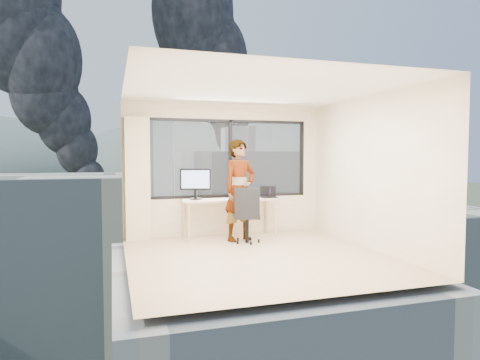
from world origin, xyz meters
name	(u,v)px	position (x,y,z in m)	size (l,w,h in m)	color
floor	(259,257)	(0.00, 0.00, 0.00)	(4.00, 4.00, 0.01)	beige
ceiling	(259,89)	(0.00, 0.00, 2.60)	(4.00, 4.00, 0.01)	white
wall_front	(321,182)	(0.00, -2.00, 1.30)	(4.00, 0.01, 2.60)	beige
wall_left	(125,176)	(-2.00, 0.00, 1.30)	(0.01, 4.00, 2.60)	beige
wall_right	(371,172)	(2.00, 0.00, 1.30)	(0.01, 4.00, 2.60)	beige
window_wall	(228,159)	(0.05, 2.00, 1.52)	(3.30, 0.16, 1.55)	black
curtain	(138,179)	(-1.72, 1.88, 1.15)	(0.45, 0.14, 2.30)	beige
desk	(230,218)	(0.00, 1.66, 0.38)	(1.80, 0.60, 0.75)	tan
chair	(247,214)	(0.16, 1.07, 0.52)	(0.53, 0.53, 1.04)	black
person	(240,190)	(0.09, 1.31, 0.94)	(0.69, 0.45, 1.88)	#2D2D33
monitor	(196,184)	(-0.65, 1.75, 1.05)	(0.60, 0.13, 0.60)	black
game_console	(245,195)	(0.37, 1.90, 0.79)	(0.33, 0.28, 0.08)	white
laptop	(269,192)	(0.80, 1.64, 0.85)	(0.32, 0.34, 0.21)	black
cellphone	(248,198)	(0.34, 1.55, 0.76)	(0.12, 0.05, 0.01)	black
pen_cup	(270,196)	(0.80, 1.57, 0.80)	(0.08, 0.08, 0.10)	black
handbag	(265,192)	(0.80, 1.84, 0.85)	(0.25, 0.13, 0.20)	#0D5153
exterior_ground	(120,209)	(0.00, 120.00, -14.00)	(400.00, 400.00, 0.04)	#515B3D
near_bldg_a	(23,264)	(-9.00, 30.00, -7.00)	(16.00, 12.00, 14.00)	#EAE5C4
near_bldg_b	(245,224)	(12.00, 38.00, -6.00)	(14.00, 13.00, 16.00)	silver
near_bldg_c	(442,259)	(30.00, 28.00, -9.00)	(12.00, 10.00, 10.00)	#EAE5C4
far_tower_b	(148,158)	(8.00, 120.00, 1.00)	(13.00, 13.00, 30.00)	silver
far_tower_c	(246,163)	(45.00, 140.00, -1.00)	(15.00, 15.00, 26.00)	silver
hill_b	(242,175)	(100.00, 320.00, -14.00)	(300.00, 220.00, 96.00)	slate
tree_b	(221,337)	(4.00, 18.00, -9.50)	(7.60, 7.60, 9.00)	#174718
tree_c	(317,241)	(22.00, 40.00, -9.00)	(8.40, 8.40, 10.00)	#174718
smoke_plume_a	(86,48)	(-10.00, 150.00, 39.00)	(40.00, 24.00, 90.00)	black
smoke_plume_b	(246,98)	(55.00, 170.00, 27.00)	(30.00, 18.00, 70.00)	black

